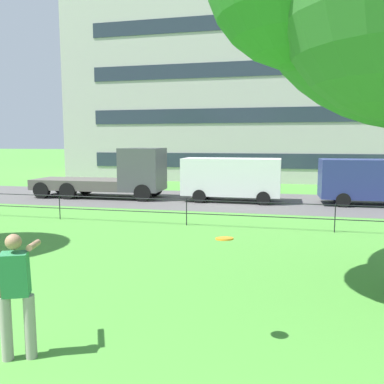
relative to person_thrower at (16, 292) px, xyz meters
The scene contains 8 objects.
street_strip 16.24m from the person_thrower, 98.73° to the left, with size 80.00×7.10×0.01m, color #565454.
park_fence 9.81m from the person_thrower, 104.54° to the left, with size 36.66×0.04×1.00m.
person_thrower is the anchor object (origin of this frame).
frisbee 3.06m from the person_thrower, 20.85° to the left, with size 0.37×0.37×0.05m.
flatbed_truck_right 16.65m from the person_thrower, 108.56° to the left, with size 7.37×2.61×2.75m.
panel_van_center 15.91m from the person_thrower, 86.35° to the left, with size 5.01×2.11×2.24m.
panel_van_far_right 17.96m from the person_thrower, 63.85° to the left, with size 5.04×2.18×2.24m.
apartment_building_background 32.16m from the person_thrower, 82.37° to the left, with size 36.87×11.47×17.13m.
Camera 1 is at (6.09, -1.94, 3.09)m, focal length 37.43 mm.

